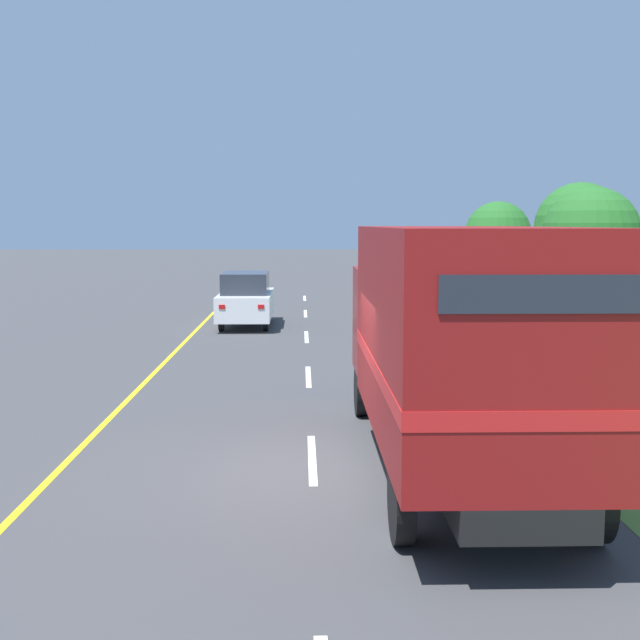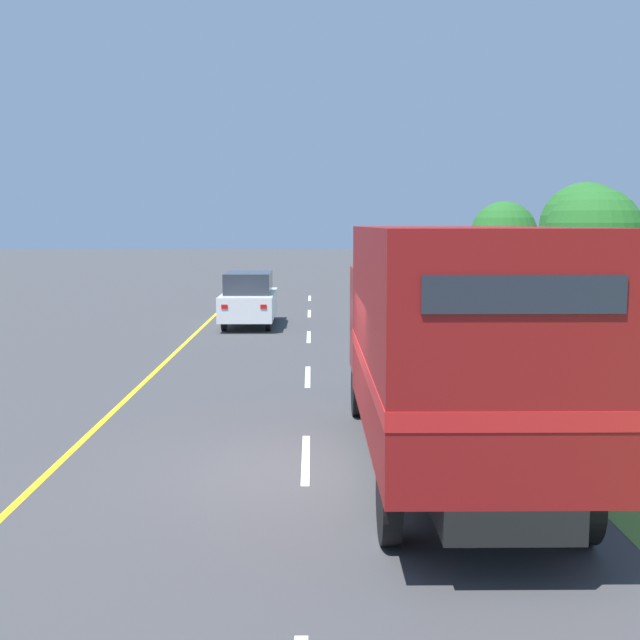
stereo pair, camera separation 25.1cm
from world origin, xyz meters
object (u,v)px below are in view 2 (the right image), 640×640
at_px(horse_trailer_truck, 451,339).
at_px(roadside_tree_near, 594,236).
at_px(roadside_tree_mid, 585,227).
at_px(highway_sign, 591,312).
at_px(roadside_tree_far, 504,234).
at_px(lead_car_white, 249,299).
at_px(delineator_post, 541,389).

bearing_deg(horse_trailer_truck, roadside_tree_near, 62.78).
bearing_deg(roadside_tree_mid, highway_sign, -108.09).
xyz_separation_m(roadside_tree_near, roadside_tree_far, (1.83, 18.50, -0.20)).
height_order(horse_trailer_truck, roadside_tree_mid, roadside_tree_mid).
bearing_deg(lead_car_white, roadside_tree_mid, 20.00).
distance_m(horse_trailer_truck, roadside_tree_mid, 23.60).
bearing_deg(delineator_post, roadside_tree_mid, 69.21).
xyz_separation_m(horse_trailer_truck, roadside_tree_far, (8.00, 30.50, 1.03)).
xyz_separation_m(horse_trailer_truck, roadside_tree_mid, (9.20, 21.68, 1.43)).
height_order(highway_sign, roadside_tree_near, roadside_tree_near).
relative_size(roadside_tree_near, delineator_post, 4.87).
bearing_deg(delineator_post, highway_sign, 57.25).
height_order(highway_sign, roadside_tree_mid, roadside_tree_mid).
bearing_deg(roadside_tree_far, delineator_post, -101.91).
bearing_deg(lead_car_white, delineator_post, -64.06).
height_order(horse_trailer_truck, highway_sign, horse_trailer_truck).
bearing_deg(delineator_post, lead_car_white, 115.94).
bearing_deg(roadside_tree_near, lead_car_white, 154.86).
bearing_deg(roadside_tree_far, highway_sign, -98.86).
distance_m(roadside_tree_near, roadside_tree_mid, 10.15).
bearing_deg(highway_sign, roadside_tree_mid, 71.91).
bearing_deg(roadside_tree_mid, delineator_post, -110.79).
bearing_deg(roadside_tree_near, roadside_tree_mid, 72.61).
distance_m(lead_car_white, roadside_tree_mid, 14.40).
distance_m(highway_sign, roadside_tree_near, 5.94).
xyz_separation_m(roadside_tree_mid, delineator_post, (-6.88, -18.12, -2.90)).
xyz_separation_m(highway_sign, roadside_tree_mid, (4.93, 15.08, 1.80)).
distance_m(roadside_tree_near, roadside_tree_far, 18.59).
bearing_deg(roadside_tree_far, roadside_tree_near, -95.66).
distance_m(lead_car_white, roadside_tree_far, 18.39).
distance_m(roadside_tree_mid, delineator_post, 19.60).
height_order(roadside_tree_near, roadside_tree_mid, roadside_tree_mid).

